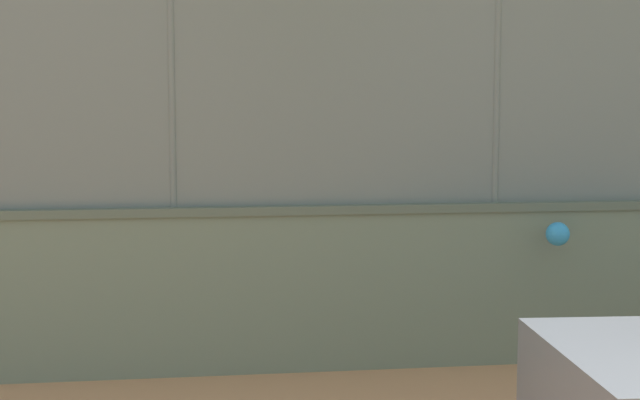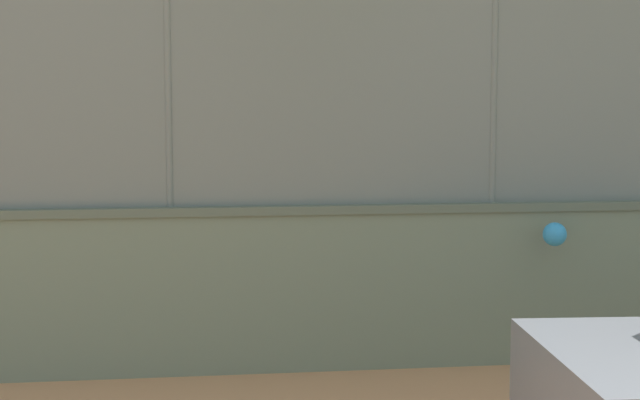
# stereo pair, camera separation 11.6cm
# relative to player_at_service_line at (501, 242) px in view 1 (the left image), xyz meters

# --- Properties ---
(ground_plane) EXTENTS (260.00, 260.00, 0.00)m
(ground_plane) POSITION_rel_player_at_service_line_xyz_m (0.40, -8.46, -0.85)
(ground_plane) COLOR tan
(perimeter_wall) EXTENTS (24.97, 0.85, 1.57)m
(perimeter_wall) POSITION_rel_player_at_service_line_xyz_m (0.85, 2.11, -0.06)
(perimeter_wall) COLOR slate
(perimeter_wall) RESTS_ON ground_plane
(fence_panel_on_wall) EXTENTS (24.53, 0.58, 2.13)m
(fence_panel_on_wall) POSITION_rel_player_at_service_line_xyz_m (0.85, 2.11, 1.79)
(fence_panel_on_wall) COLOR slate
(fence_panel_on_wall) RESTS_ON perimeter_wall
(player_at_service_line) EXTENTS (0.68, 1.18, 1.46)m
(player_at_service_line) POSITION_rel_player_at_service_line_xyz_m (0.00, 0.00, 0.00)
(player_at_service_line) COLOR #591919
(player_at_service_line) RESTS_ON ground_plane
(player_near_wall_returning) EXTENTS (1.05, 0.71, 1.59)m
(player_near_wall_returning) POSITION_rel_player_at_service_line_xyz_m (5.00, -6.38, 0.08)
(player_near_wall_returning) COLOR navy
(player_near_wall_returning) RESTS_ON ground_plane
(sports_ball) EXTENTS (0.22, 0.22, 0.22)m
(sports_ball) POSITION_rel_player_at_service_line_xyz_m (0.35, 2.48, 0.45)
(sports_ball) COLOR #3399D8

